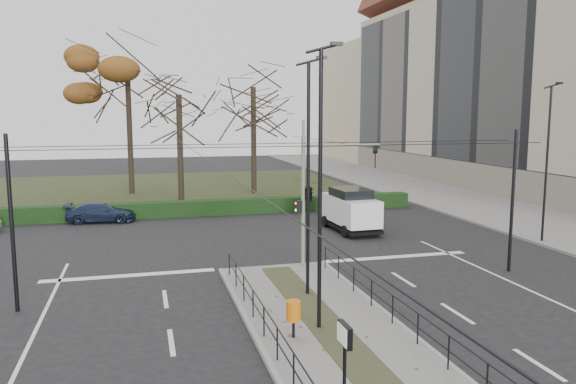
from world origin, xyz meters
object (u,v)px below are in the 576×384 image
at_px(streetlamp_median_near, 321,187).
at_px(rust_tree, 127,69).
at_px(litter_bin, 293,311).
at_px(bare_tree_center, 253,95).
at_px(parked_car_third, 101,212).
at_px(white_van, 350,209).
at_px(bare_tree_near, 179,102).
at_px(traffic_light, 311,191).
at_px(streetlamp_sidewalk, 547,162).
at_px(info_panel, 345,347).
at_px(streetlamp_median_far, 309,176).

height_order(streetlamp_median_near, rust_tree, rust_tree).
height_order(litter_bin, bare_tree_center, bare_tree_center).
bearing_deg(parked_car_third, litter_bin, -156.06).
relative_size(white_van, bare_tree_near, 0.44).
relative_size(traffic_light, streetlamp_median_near, 0.66).
distance_m(litter_bin, rust_tree, 34.38).
bearing_deg(bare_tree_center, litter_bin, -99.16).
distance_m(white_van, bare_tree_center, 17.60).
relative_size(streetlamp_median_near, bare_tree_near, 0.81).
bearing_deg(streetlamp_median_near, streetlamp_sidewalk, 29.55).
height_order(streetlamp_sidewalk, white_van, streetlamp_sidewalk).
relative_size(info_panel, white_van, 0.49).
distance_m(streetlamp_median_near, parked_car_third, 21.97).
bearing_deg(white_van, streetlamp_median_far, -118.26).
bearing_deg(streetlamp_median_far, white_van, 61.74).
distance_m(streetlamp_median_near, bare_tree_near, 26.86).
distance_m(parked_car_third, bare_tree_near, 10.77).
bearing_deg(litter_bin, parked_car_third, 107.74).
bearing_deg(rust_tree, white_van, -56.37).
bearing_deg(rust_tree, parked_car_third, -98.03).
height_order(traffic_light, white_van, traffic_light).
height_order(rust_tree, bare_tree_near, rust_tree).
height_order(streetlamp_median_near, white_van, streetlamp_median_near).
height_order(info_panel, bare_tree_near, bare_tree_near).
bearing_deg(litter_bin, bare_tree_center, 80.84).
distance_m(litter_bin, streetlamp_sidewalk, 18.39).
xyz_separation_m(info_panel, parked_car_third, (-6.37, 25.70, -1.34)).
bearing_deg(litter_bin, rust_tree, 98.60).
bearing_deg(streetlamp_sidewalk, white_van, 147.28).
distance_m(traffic_light, bare_tree_near, 20.57).
distance_m(parked_car_third, rust_tree, 15.43).
bearing_deg(info_panel, traffic_light, 76.14).
bearing_deg(bare_tree_near, litter_bin, -87.25).
bearing_deg(parked_car_third, bare_tree_center, -44.03).
xyz_separation_m(white_van, rust_tree, (-12.24, 18.39, 8.91)).
xyz_separation_m(traffic_light, bare_tree_near, (-4.07, 19.75, 4.05)).
distance_m(traffic_light, streetlamp_median_near, 7.16).
relative_size(streetlamp_median_near, streetlamp_sidewalk, 1.06).
relative_size(streetlamp_median_near, bare_tree_center, 0.74).
distance_m(streetlamp_median_near, white_van, 15.52).
height_order(white_van, rust_tree, rust_tree).
bearing_deg(rust_tree, streetlamp_sidewalk, -49.02).
relative_size(streetlamp_median_far, bare_tree_near, 0.80).
bearing_deg(bare_tree_near, white_van, -56.12).
distance_m(traffic_light, white_van, 8.57).
distance_m(rust_tree, bare_tree_near, 7.23).
relative_size(traffic_light, white_van, 1.20).
relative_size(litter_bin, parked_car_third, 0.27).
relative_size(info_panel, streetlamp_median_far, 0.27).
distance_m(streetlamp_median_far, streetlamp_sidewalk, 15.10).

